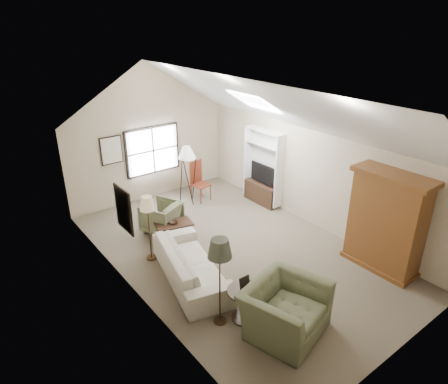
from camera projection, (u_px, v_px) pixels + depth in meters
room_shell at (236, 117)px, 8.08m from camera, size 5.01×8.01×4.00m
window at (153, 150)px, 11.72m from camera, size 1.72×0.08×1.42m
skylight at (255, 101)px, 9.45m from camera, size 0.80×1.20×0.52m
wall_art at (117, 178)px, 9.04m from camera, size 1.97×3.71×0.88m
armoire at (386, 222)px, 8.42m from camera, size 0.60×1.50×2.20m
tv_alcove at (263, 166)px, 11.38m from camera, size 0.32×1.30×2.10m
media_console at (262, 193)px, 11.72m from camera, size 0.34×1.18×0.60m
tv_panel at (262, 173)px, 11.46m from camera, size 0.05×0.90×0.55m
sofa at (191, 264)px, 8.30m from camera, size 1.57×2.69×0.74m
armchair_near at (285, 309)px, 6.90m from camera, size 1.67×1.55×0.91m
armchair_far at (162, 217)px, 10.14m from camera, size 1.14×1.15×0.79m
coffee_table at (174, 231)px, 9.81m from camera, size 0.98×0.69×0.45m
bowl at (174, 222)px, 9.71m from camera, size 0.26×0.26×0.05m
side_table at (244, 304)px, 7.22m from camera, size 0.77×0.77×0.63m
side_chair at (201, 181)px, 11.76m from camera, size 0.53×0.53×1.19m
tripod_lamp at (188, 174)px, 11.51m from camera, size 0.64×0.64×1.76m
dark_lamp at (220, 282)px, 6.91m from camera, size 0.51×0.51×1.77m
tan_lamp at (149, 228)px, 8.83m from camera, size 0.38×0.38×1.59m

